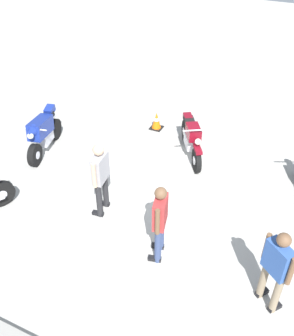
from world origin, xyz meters
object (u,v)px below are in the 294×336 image
at_px(traffic_cone, 156,121).
at_px(motorcycle_maroon_cruiser, 191,138).
at_px(person_in_gray_shirt, 100,174).
at_px(person_in_red_shirt, 160,219).
at_px(motorcycle_blue_sportbike, 43,132).
at_px(person_in_blue_shirt, 276,266).

bearing_deg(traffic_cone, motorcycle_maroon_cruiser, 148.02).
relative_size(person_in_gray_shirt, person_in_red_shirt, 1.04).
bearing_deg(person_in_gray_shirt, motorcycle_maroon_cruiser, -116.06).
bearing_deg(person_in_red_shirt, person_in_gray_shirt, -34.63).
xyz_separation_m(motorcycle_blue_sportbike, person_in_red_shirt, (-4.36, 2.06, 0.39)).
height_order(motorcycle_blue_sportbike, person_in_blue_shirt, person_in_blue_shirt).
height_order(person_in_blue_shirt, traffic_cone, person_in_blue_shirt).
xyz_separation_m(motorcycle_blue_sportbike, traffic_cone, (-2.27, -2.43, -0.33)).
xyz_separation_m(motorcycle_maroon_cruiser, person_in_blue_shirt, (-2.83, 3.81, 0.47)).
bearing_deg(motorcycle_maroon_cruiser, person_in_gray_shirt, -50.48).
height_order(person_in_gray_shirt, person_in_red_shirt, person_in_gray_shirt).
xyz_separation_m(person_in_gray_shirt, person_in_red_shirt, (-1.67, 0.64, -0.04)).
bearing_deg(person_in_blue_shirt, person_in_red_shirt, 123.02).
relative_size(motorcycle_blue_sportbike, person_in_gray_shirt, 1.09).
relative_size(person_in_blue_shirt, traffic_cone, 3.25).
bearing_deg(motorcycle_maroon_cruiser, motorcycle_blue_sportbike, -99.06).
height_order(motorcycle_maroon_cruiser, motorcycle_blue_sportbike, motorcycle_blue_sportbike).
height_order(person_in_blue_shirt, person_in_red_shirt, person_in_blue_shirt).
relative_size(person_in_red_shirt, traffic_cone, 3.24).
bearing_deg(person_in_blue_shirt, person_in_gray_shirt, 116.00).
relative_size(motorcycle_maroon_cruiser, person_in_blue_shirt, 1.07).
relative_size(motorcycle_blue_sportbike, person_in_red_shirt, 1.13).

